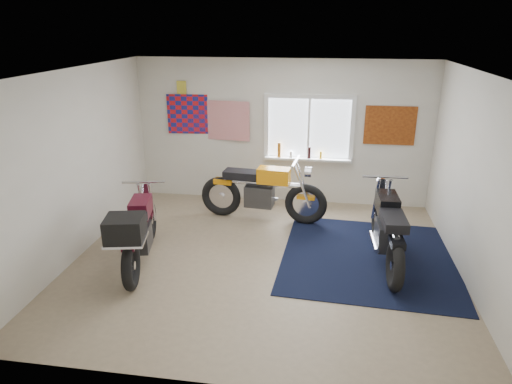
# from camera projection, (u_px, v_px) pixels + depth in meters

# --- Properties ---
(ground) EXTENTS (5.50, 5.50, 0.00)m
(ground) POSITION_uv_depth(u_px,v_px,m) (264.00, 260.00, 6.71)
(ground) COLOR #9E896B
(ground) RESTS_ON ground
(room_shell) EXTENTS (5.50, 5.50, 5.50)m
(room_shell) POSITION_uv_depth(u_px,v_px,m) (264.00, 153.00, 6.14)
(room_shell) COLOR white
(room_shell) RESTS_ON ground
(navy_rug) EXTENTS (2.64, 2.73, 0.01)m
(navy_rug) POSITION_uv_depth(u_px,v_px,m) (368.00, 257.00, 6.79)
(navy_rug) COLOR black
(navy_rug) RESTS_ON ground
(window_assembly) EXTENTS (1.66, 0.17, 1.26)m
(window_assembly) POSITION_uv_depth(u_px,v_px,m) (309.00, 133.00, 8.45)
(window_assembly) COLOR white
(window_assembly) RESTS_ON room_shell
(oil_bottles) EXTENTS (0.84, 0.07, 0.28)m
(oil_bottles) POSITION_uv_depth(u_px,v_px,m) (294.00, 152.00, 8.54)
(oil_bottles) COLOR #8F5214
(oil_bottles) RESTS_ON window_assembly
(flag_display) EXTENTS (1.60, 0.10, 1.17)m
(flag_display) POSITION_uv_depth(u_px,v_px,m) (182.00, 87.00, 8.52)
(flag_display) COLOR red
(flag_display) RESTS_ON room_shell
(triumph_poster) EXTENTS (0.90, 0.03, 0.70)m
(triumph_poster) POSITION_uv_depth(u_px,v_px,m) (390.00, 126.00, 8.19)
(triumph_poster) COLOR #A54C14
(triumph_poster) RESTS_ON room_shell
(yellow_triumph) EXTENTS (2.26, 0.68, 1.14)m
(yellow_triumph) POSITION_uv_depth(u_px,v_px,m) (262.00, 193.00, 7.96)
(yellow_triumph) COLOR black
(yellow_triumph) RESTS_ON ground
(black_chrome_bike) EXTENTS (0.68, 2.21, 1.13)m
(black_chrome_bike) POSITION_uv_depth(u_px,v_px,m) (387.00, 230.00, 6.53)
(black_chrome_bike) COLOR black
(black_chrome_bike) RESTS_ON navy_rug
(maroon_tourer) EXTENTS (0.86, 2.10, 1.07)m
(maroon_tourer) POSITION_uv_depth(u_px,v_px,m) (137.00, 232.00, 6.34)
(maroon_tourer) COLOR black
(maroon_tourer) RESTS_ON ground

